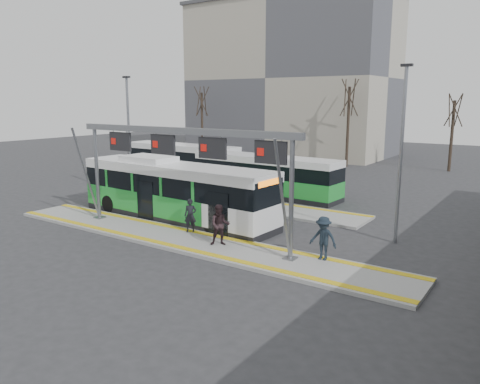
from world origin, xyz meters
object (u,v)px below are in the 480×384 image
object	(u,v)px
passenger_a	(190,216)
passenger_c	(323,238)
hero_bus	(175,192)
passenger_b	(220,225)
gantry	(181,150)

from	to	relation	value
passenger_a	passenger_c	distance (m)	7.15
hero_bus	passenger_b	distance (m)	5.93
hero_bus	passenger_c	bearing A→B (deg)	-8.71
passenger_a	hero_bus	bearing A→B (deg)	117.20
gantry	hero_bus	size ratio (longest dim) A/B	1.03
passenger_b	passenger_c	world-z (taller)	passenger_b
passenger_b	passenger_c	xyz separation A→B (m)	(4.65, 0.82, -0.03)
passenger_b	passenger_c	distance (m)	4.73
passenger_b	gantry	bearing A→B (deg)	140.69
hero_bus	passenger_a	bearing A→B (deg)	-32.33
passenger_a	passenger_b	xyz separation A→B (m)	(2.50, -0.88, 0.10)
hero_bus	passenger_b	xyz separation A→B (m)	(5.22, -2.77, -0.49)
gantry	passenger_c	distance (m)	7.74
passenger_b	passenger_c	bearing A→B (deg)	-26.95
gantry	passenger_a	xyz separation A→B (m)	(-0.16, 0.79, -3.32)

